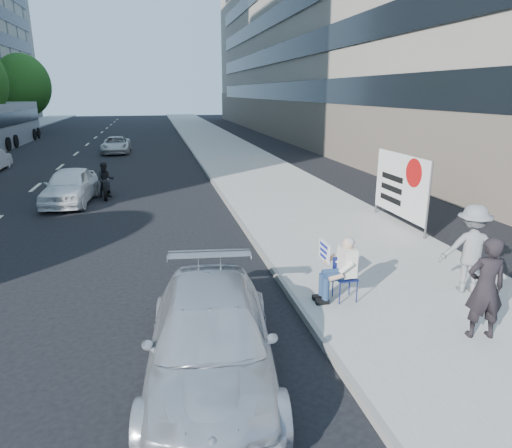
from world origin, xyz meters
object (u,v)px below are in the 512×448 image
object	(u,v)px
pedestrian_woman	(485,288)
parked_sedan	(211,340)
white_sedan_near	(70,186)
seated_protester	(340,266)
bus	(5,124)
white_sedan_far	(116,145)
motorcycle	(106,182)
protest_banner	(401,185)
jogger	(471,249)

from	to	relation	value
pedestrian_woman	parked_sedan	world-z (taller)	pedestrian_woman
pedestrian_woman	white_sedan_near	xyz separation A→B (m)	(-8.47, 12.44, -0.36)
seated_protester	white_sedan_near	xyz separation A→B (m)	(-6.69, 10.58, -0.20)
pedestrian_woman	bus	xyz separation A→B (m)	(-16.87, 35.16, 0.60)
white_sedan_near	bus	world-z (taller)	bus
white_sedan_far	pedestrian_woman	bearing A→B (deg)	-74.10
white_sedan_near	motorcycle	world-z (taller)	motorcycle
parked_sedan	bus	distance (m)	37.26
motorcycle	pedestrian_woman	bearing A→B (deg)	-69.02
seated_protester	white_sedan_far	distance (m)	26.63
parked_sedan	white_sedan_far	world-z (taller)	parked_sedan
parked_sedan	motorcycle	xyz separation A→B (m)	(-2.65, 13.23, -0.02)
white_sedan_near	seated_protester	bearing A→B (deg)	-53.18
parked_sedan	white_sedan_near	distance (m)	13.04
seated_protester	motorcycle	distance (m)	12.61
white_sedan_near	motorcycle	xyz separation A→B (m)	(1.25, 0.79, -0.04)
protest_banner	parked_sedan	bearing A→B (deg)	-135.73
pedestrian_woman	protest_banner	xyz separation A→B (m)	(2.11, 6.52, 0.36)
white_sedan_near	motorcycle	bearing A→B (deg)	36.87
pedestrian_woman	white_sedan_far	xyz separation A→B (m)	(-7.82, 27.80, -0.48)
parked_sedan	motorcycle	distance (m)	13.50
seated_protester	white_sedan_far	xyz separation A→B (m)	(-6.04, 25.94, -0.31)
jogger	white_sedan_far	world-z (taller)	jogger
jogger	parked_sedan	size ratio (longest dim) A/B	0.41
parked_sedan	pedestrian_woman	bearing A→B (deg)	6.65
pedestrian_woman	jogger	bearing A→B (deg)	-109.06
pedestrian_woman	motorcycle	world-z (taller)	pedestrian_woman
white_sedan_near	bus	distance (m)	24.24
white_sedan_near	white_sedan_far	xyz separation A→B (m)	(0.65, 15.36, -0.11)
protest_banner	motorcycle	distance (m)	11.52
parked_sedan	bus	world-z (taller)	bus
seated_protester	protest_banner	bearing A→B (deg)	50.08
seated_protester	jogger	bearing A→B (deg)	-3.69
white_sedan_far	motorcycle	size ratio (longest dim) A/B	1.98
seated_protester	bus	size ratio (longest dim) A/B	0.11
seated_protester	white_sedan_far	size ratio (longest dim) A/B	0.32
white_sedan_far	seated_protester	bearing A→B (deg)	-76.70
bus	jogger	bearing A→B (deg)	-61.84
jogger	white_sedan_far	size ratio (longest dim) A/B	0.46
white_sedan_far	jogger	bearing A→B (deg)	-71.16
jogger	pedestrian_woman	bearing A→B (deg)	79.26
parked_sedan	white_sedan_far	xyz separation A→B (m)	(-3.25, 27.80, -0.10)
seated_protester	bus	distance (m)	36.56
protest_banner	white_sedan_near	xyz separation A→B (m)	(-10.58, 5.93, -0.72)
parked_sedan	protest_banner	bearing A→B (deg)	50.97
seated_protester	motorcycle	size ratio (longest dim) A/B	0.64
jogger	protest_banner	distance (m)	4.97
protest_banner	parked_sedan	distance (m)	9.36
jogger	white_sedan_far	xyz separation A→B (m)	(-8.81, 26.11, -0.51)
jogger	white_sedan_near	distance (m)	14.33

